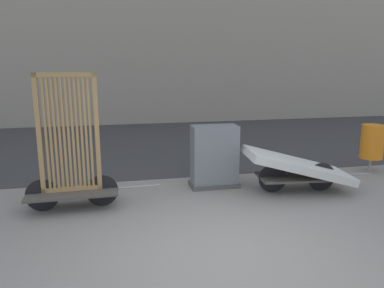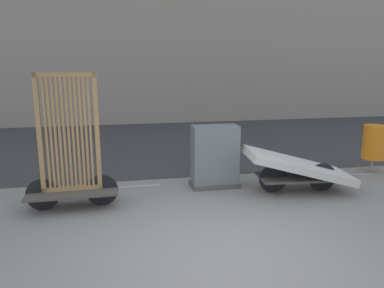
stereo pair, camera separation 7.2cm
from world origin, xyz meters
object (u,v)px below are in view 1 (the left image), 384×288
bike_cart_with_mattress (298,167)px  bike_cart_with_bedframe (71,162)px  utility_cabinet (214,159)px  trash_bin (372,142)px

bike_cart_with_mattress → bike_cart_with_bedframe: bearing=-174.7°
bike_cart_with_bedframe → bike_cart_with_mattress: size_ratio=0.90×
bike_cart_with_bedframe → utility_cabinet: (2.51, 0.58, -0.23)m
bike_cart_with_mattress → utility_cabinet: 1.53m
bike_cart_with_bedframe → bike_cart_with_mattress: bike_cart_with_bedframe is taller
bike_cart_with_mattress → utility_cabinet: (-1.41, 0.58, 0.09)m
bike_cart_with_bedframe → trash_bin: size_ratio=2.14×
bike_cart_with_bedframe → trash_bin: (6.10, 0.88, -0.13)m
bike_cart_with_bedframe → bike_cart_with_mattress: bearing=-1.6°
bike_cart_with_bedframe → trash_bin: bearing=6.6°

